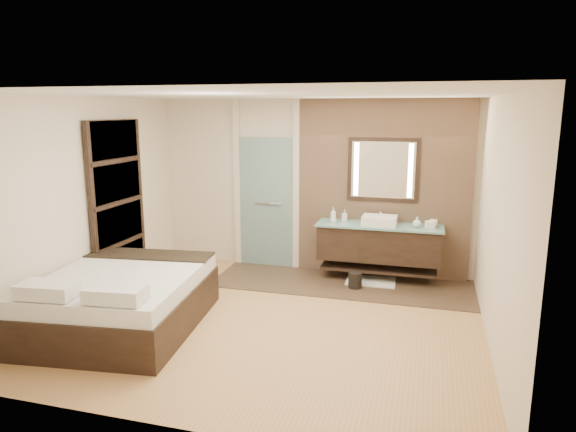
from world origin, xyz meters
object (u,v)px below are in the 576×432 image
(vanity, at_px, (379,243))
(bed, at_px, (123,300))
(mirror_unit, at_px, (383,170))
(waste_bin, at_px, (355,280))

(vanity, bearing_deg, bed, -137.04)
(mirror_unit, relative_size, waste_bin, 4.37)
(mirror_unit, xyz_separation_m, waste_bin, (-0.28, -0.70, -1.53))
(waste_bin, bearing_deg, vanity, 58.97)
(waste_bin, bearing_deg, bed, -139.69)
(vanity, height_order, bed, vanity)
(bed, bearing_deg, vanity, 36.41)
(vanity, relative_size, waste_bin, 7.62)
(bed, relative_size, waste_bin, 9.43)
(mirror_unit, distance_m, waste_bin, 1.70)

